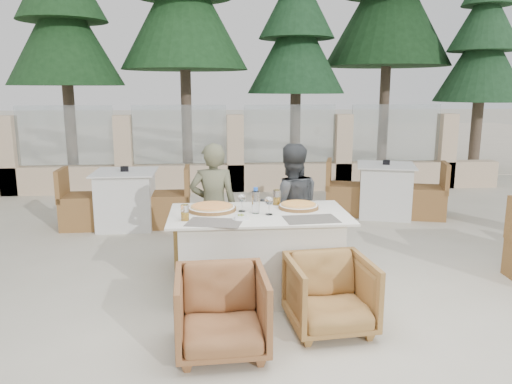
{
  "coord_description": "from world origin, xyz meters",
  "views": [
    {
      "loc": [
        -0.42,
        -4.27,
        1.87
      ],
      "look_at": [
        -0.01,
        0.34,
        0.9
      ],
      "focal_mm": 35.0,
      "sensor_mm": 36.0,
      "label": 1
    }
  ],
  "objects": [
    {
      "name": "wine_glass_near",
      "position": [
        0.07,
        -0.03,
        0.86
      ],
      "size": [
        0.08,
        0.08,
        0.18
      ],
      "primitive_type": null,
      "rotation": [
        0.0,
        0.0,
        0.11
      ],
      "color": "silver",
      "rests_on": "dining_table"
    },
    {
      "name": "placemat_near_left",
      "position": [
        -0.41,
        -0.25,
        0.77
      ],
      "size": [
        0.51,
        0.4,
        0.0
      ],
      "primitive_type": "cube",
      "rotation": [
        0.0,
        0.0,
        -0.24
      ],
      "color": "#625B54",
      "rests_on": "dining_table"
    },
    {
      "name": "wine_glass_centre",
      "position": [
        -0.16,
        0.11,
        0.86
      ],
      "size": [
        0.1,
        0.1,
        0.18
      ],
      "primitive_type": null,
      "rotation": [
        0.0,
        0.0,
        -0.42
      ],
      "color": "silver",
      "rests_on": "dining_table"
    },
    {
      "name": "bg_table_b",
      "position": [
        2.12,
        2.76,
        0.39
      ],
      "size": [
        1.8,
        1.24,
        0.77
      ],
      "primitive_type": null,
      "rotation": [
        0.0,
        0.0,
        -0.28
      ],
      "color": "silver",
      "rests_on": "ground"
    },
    {
      "name": "sand_patch",
      "position": [
        0.0,
        14.0,
        0.01
      ],
      "size": [
        30.0,
        16.0,
        0.01
      ],
      "primitive_type": "cube",
      "color": "beige",
      "rests_on": "ground"
    },
    {
      "name": "pine_far_right",
      "position": [
        5.5,
        6.5,
        2.25
      ],
      "size": [
        1.98,
        1.98,
        4.5
      ],
      "primitive_type": "cone",
      "color": "#1F4525",
      "rests_on": "ground"
    },
    {
      "name": "armchair_near_right",
      "position": [
        0.48,
        -0.7,
        0.29
      ],
      "size": [
        0.68,
        0.7,
        0.58
      ],
      "primitive_type": "imported",
      "rotation": [
        0.0,
        0.0,
        0.09
      ],
      "color": "olive",
      "rests_on": "ground"
    },
    {
      "name": "pine_mid_left",
      "position": [
        -1.0,
        7.5,
        3.25
      ],
      "size": [
        2.86,
        2.86,
        6.5
      ],
      "primitive_type": "cone",
      "color": "#1E4720",
      "rests_on": "ground"
    },
    {
      "name": "ground",
      "position": [
        0.0,
        0.0,
        0.0
      ],
      "size": [
        80.0,
        80.0,
        0.0
      ],
      "primitive_type": "plane",
      "color": "beige",
      "rests_on": "ground"
    },
    {
      "name": "bg_table_a",
      "position": [
        -1.6,
        2.47,
        0.39
      ],
      "size": [
        1.64,
        0.83,
        0.77
      ],
      "primitive_type": null,
      "rotation": [
        0.0,
        0.0,
        0.01
      ],
      "color": "silver",
      "rests_on": "ground"
    },
    {
      "name": "pine_centre",
      "position": [
        1.5,
        7.2,
        2.5
      ],
      "size": [
        2.2,
        2.2,
        5.0
      ],
      "primitive_type": "cone",
      "color": "#1D4524",
      "rests_on": "ground"
    },
    {
      "name": "beer_glass_right",
      "position": [
        0.19,
        0.35,
        0.84
      ],
      "size": [
        0.09,
        0.09,
        0.14
      ],
      "primitive_type": "cylinder",
      "rotation": [
        0.0,
        0.0,
        0.29
      ],
      "color": "orange",
      "rests_on": "dining_table"
    },
    {
      "name": "beer_glass_left",
      "position": [
        -0.66,
        -0.16,
        0.84
      ],
      "size": [
        0.09,
        0.09,
        0.14
      ],
      "primitive_type": "cylinder",
      "rotation": [
        0.0,
        0.0,
        0.41
      ],
      "color": "gold",
      "rests_on": "dining_table"
    },
    {
      "name": "olive_dish",
      "position": [
        -0.19,
        -0.16,
        0.79
      ],
      "size": [
        0.14,
        0.14,
        0.04
      ],
      "primitive_type": null,
      "rotation": [
        0.0,
        0.0,
        0.39
      ],
      "color": "silver",
      "rests_on": "dining_table"
    },
    {
      "name": "perimeter_wall_far",
      "position": [
        0.0,
        4.8,
        0.8
      ],
      "size": [
        10.0,
        0.34,
        1.6
      ],
      "primitive_type": null,
      "color": "beige",
      "rests_on": "ground"
    },
    {
      "name": "armchair_far_right",
      "position": [
        0.38,
        0.7,
        0.27
      ],
      "size": [
        0.73,
        0.74,
        0.54
      ],
      "primitive_type": "imported",
      "rotation": [
        0.0,
        0.0,
        2.84
      ],
      "color": "brown",
      "rests_on": "ground"
    },
    {
      "name": "placemat_near_right",
      "position": [
        0.41,
        -0.22,
        0.77
      ],
      "size": [
        0.47,
        0.33,
        0.0
      ],
      "primitive_type": "cube",
      "rotation": [
        0.0,
        0.0,
        0.07
      ],
      "color": "#56524A",
      "rests_on": "dining_table"
    },
    {
      "name": "diner_right",
      "position": [
        0.36,
        0.61,
        0.67
      ],
      "size": [
        0.66,
        0.52,
        1.33
      ],
      "primitive_type": "imported",
      "rotation": [
        0.0,
        0.0,
        3.16
      ],
      "color": "#36393B",
      "rests_on": "ground"
    },
    {
      "name": "pine_far_left",
      "position": [
        -3.5,
        7.0,
        2.75
      ],
      "size": [
        2.42,
        2.42,
        5.5
      ],
      "primitive_type": "cone",
      "color": "#1B411D",
      "rests_on": "ground"
    },
    {
      "name": "armchair_near_left",
      "position": [
        -0.37,
        -0.96,
        0.3
      ],
      "size": [
        0.67,
        0.69,
        0.6
      ],
      "primitive_type": "imported",
      "rotation": [
        0.0,
        0.0,
        0.04
      ],
      "color": "brown",
      "rests_on": "ground"
    },
    {
      "name": "pizza_left",
      "position": [
        -0.43,
        0.18,
        0.8
      ],
      "size": [
        0.45,
        0.45,
        0.06
      ],
      "primitive_type": "cylinder",
      "rotation": [
        0.0,
        0.0,
        -0.01
      ],
      "color": "orange",
      "rests_on": "dining_table"
    },
    {
      "name": "pizza_right",
      "position": [
        0.37,
        0.18,
        0.79
      ],
      "size": [
        0.48,
        0.48,
        0.05
      ],
      "primitive_type": "cylinder",
      "rotation": [
        0.0,
        0.0,
        -0.38
      ],
      "color": "orange",
      "rests_on": "dining_table"
    },
    {
      "name": "pine_mid_right",
      "position": [
        3.8,
        7.8,
        3.4
      ],
      "size": [
        2.99,
        2.99,
        6.8
      ],
      "primitive_type": "cone",
      "color": "#163619",
      "rests_on": "ground"
    },
    {
      "name": "armchair_far_left",
      "position": [
        -0.46,
        0.77,
        0.32
      ],
      "size": [
        0.71,
        0.73,
        0.63
      ],
      "primitive_type": "imported",
      "rotation": [
        0.0,
        0.0,
        3.09
      ],
      "color": "olive",
      "rests_on": "ground"
    },
    {
      "name": "water_bottle",
      "position": [
        -0.04,
        0.04,
        0.89
      ],
      "size": [
        0.07,
        0.07,
        0.24
      ],
      "primitive_type": "cylinder",
      "rotation": [
        0.0,
        0.0,
        -0.05
      ],
      "color": "silver",
      "rests_on": "dining_table"
    },
    {
      "name": "dining_table",
      "position": [
        -0.01,
        0.04,
        0.39
      ],
      "size": [
        1.6,
        0.9,
        0.77
      ],
      "primitive_type": null,
      "color": "silver",
      "rests_on": "ground"
    },
    {
      "name": "diner_left",
      "position": [
        -0.42,
        0.73,
        0.67
      ],
      "size": [
        0.5,
        0.34,
        1.33
      ],
      "primitive_type": "imported",
      "rotation": [
        0.0,
        0.0,
        3.09
      ],
      "color": "#5B5C43",
      "rests_on": "ground"
    }
  ]
}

